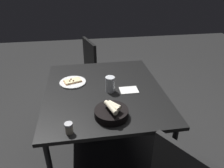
{
  "coord_description": "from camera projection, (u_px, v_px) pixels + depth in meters",
  "views": [
    {
      "loc": [
        -0.17,
        -1.59,
        1.71
      ],
      "look_at": [
        0.08,
        0.02,
        0.79
      ],
      "focal_mm": 33.5,
      "sensor_mm": 36.0,
      "label": 1
    }
  ],
  "objects": [
    {
      "name": "dining_table",
      "position": [
        104.0,
        95.0,
        1.89
      ],
      "size": [
        1.03,
        1.19,
        0.75
      ],
      "color": "black",
      "rests_on": "ground"
    },
    {
      "name": "beer_glass",
      "position": [
        110.0,
        85.0,
        1.81
      ],
      "size": [
        0.08,
        0.08,
        0.14
      ],
      "color": "silver",
      "rests_on": "dining_table"
    },
    {
      "name": "ground",
      "position": [
        105.0,
        150.0,
        2.23
      ],
      "size": [
        8.0,
        8.0,
        0.0
      ],
      "primitive_type": "plane",
      "color": "#252525"
    },
    {
      "name": "pepper_shaker",
      "position": [
        69.0,
        129.0,
        1.36
      ],
      "size": [
        0.05,
        0.05,
        0.08
      ],
      "color": "#BFB299",
      "rests_on": "dining_table"
    },
    {
      "name": "napkin",
      "position": [
        129.0,
        90.0,
        1.85
      ],
      "size": [
        0.16,
        0.12,
        0.0
      ],
      "color": "white",
      "rests_on": "dining_table"
    },
    {
      "name": "pizza_plate",
      "position": [
        73.0,
        82.0,
        1.96
      ],
      "size": [
        0.25,
        0.25,
        0.04
      ],
      "color": "white",
      "rests_on": "dining_table"
    },
    {
      "name": "chair_near",
      "position": [
        82.0,
        70.0,
        2.75
      ],
      "size": [
        0.55,
        0.55,
        0.9
      ],
      "color": "#242424",
      "rests_on": "ground"
    },
    {
      "name": "bread_basket",
      "position": [
        112.0,
        112.0,
        1.51
      ],
      "size": [
        0.25,
        0.25,
        0.12
      ],
      "color": "black",
      "rests_on": "dining_table"
    }
  ]
}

